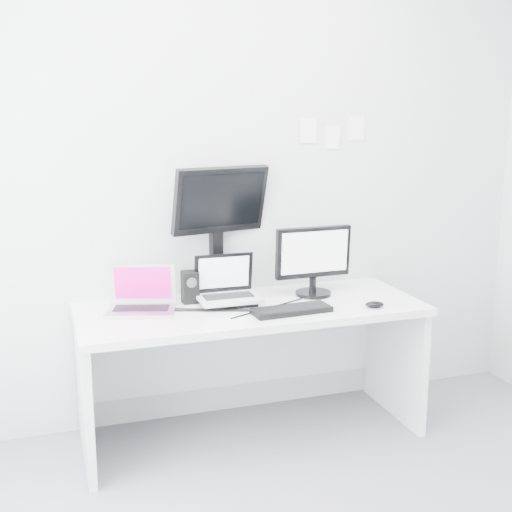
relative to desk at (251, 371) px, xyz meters
The scene contains 12 objects.
back_wall 1.05m from the desk, 90.00° to the left, with size 3.60×3.60×0.00m, color silver.
desk is the anchor object (origin of this frame).
macbook 0.75m from the desk, behind, with size 0.34×0.25×0.25m, color #AFAFB4.
speaker 0.56m from the desk, 150.54° to the left, with size 0.08×0.08×0.17m, color black.
dell_laptop 0.51m from the desk, 153.64° to the left, with size 0.32×0.25×0.27m, color silver.
rear_monitor 0.79m from the desk, 108.03° to the left, with size 0.54×0.19×0.73m, color black.
samsung_monitor 0.69m from the desk, 13.40° to the left, with size 0.43×0.20×0.40m, color black.
keyboard 0.45m from the desk, 48.68° to the right, with size 0.40×0.14×0.03m, color black.
mouse 0.75m from the desk, 20.87° to the right, with size 0.10×0.06×0.03m, color black.
wall_note_0 1.38m from the desk, 37.40° to the left, with size 0.10×0.00×0.14m, color white.
wall_note_1 1.40m from the desk, 29.83° to the left, with size 0.09×0.00×0.13m, color white.
wall_note_2 1.51m from the desk, 24.64° to the left, with size 0.10×0.00×0.14m, color white.
Camera 1 is at (-1.04, -1.98, 1.73)m, focal length 47.31 mm.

